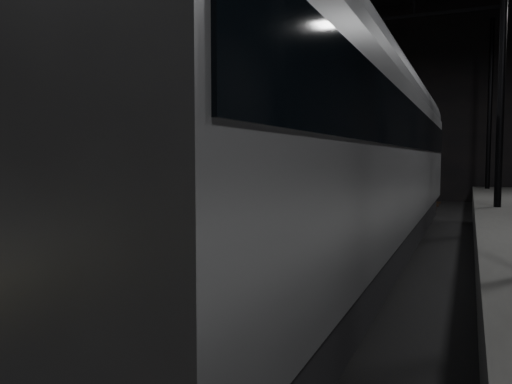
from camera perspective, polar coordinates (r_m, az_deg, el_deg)
The scene contains 6 objects.
ground at distance 13.43m, azimuth 10.73°, elevation -8.44°, with size 44.00×44.00×0.00m, color black.
platform_left at distance 16.61m, azimuth -15.48°, elevation -4.37°, with size 9.00×43.80×1.00m, color #525250.
tactile_strip at distance 14.29m, azimuth -2.07°, elevation -3.53°, with size 0.50×43.80×0.01m, color olive.
track at distance 13.41m, azimuth 10.73°, elevation -8.16°, with size 2.40×43.00×0.24m.
train at distance 13.38m, azimuth 11.16°, elevation 5.65°, with size 3.29×22.00×5.88m.
woman at distance 14.16m, azimuth -13.99°, elevation -0.08°, with size 0.65×0.43×1.80m, color #A47F64.
Camera 1 is at (2.81, -12.81, 2.88)m, focal length 35.00 mm.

